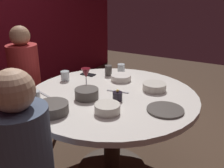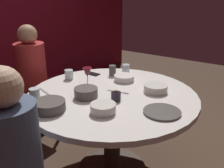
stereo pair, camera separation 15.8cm
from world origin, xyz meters
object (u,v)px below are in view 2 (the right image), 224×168
object	(u,v)px
candle_holder	(116,96)
cup_center_front	(69,75)
cell_phone	(92,74)
cup_by_left_diner	(35,95)
seated_diner_back	(32,73)
wine_glass	(87,73)
bowl_salad_center	(156,88)
cup_near_candle	(126,69)
dining_table	(112,111)
bowl_serving_large	(124,78)
bowl_sauce_side	(49,106)
bowl_rice_portion	(86,93)
seated_diner_left	(13,153)
cup_by_right_diner	(113,70)
bowl_small_white	(103,108)
dinner_plate	(162,112)

from	to	relation	value
candle_holder	cup_center_front	world-z (taller)	candle_holder
cell_phone	cup_by_left_diner	world-z (taller)	cup_by_left_diner
seated_diner_back	cell_phone	xyz separation A→B (m)	(0.29, -0.54, 0.01)
wine_glass	cup_center_front	distance (m)	0.31
bowl_salad_center	cup_near_candle	world-z (taller)	cup_near_candle
bowl_salad_center	dining_table	bearing A→B (deg)	130.71
bowl_serving_large	cup_by_left_diner	xyz separation A→B (m)	(-0.74, 0.30, 0.03)
wine_glass	bowl_sauce_side	size ratio (longest dim) A/B	0.82
seated_diner_back	bowl_rice_portion	size ratio (longest dim) A/B	6.78
bowl_salad_center	cup_center_front	bearing A→B (deg)	102.23
seated_diner_left	cell_phone	size ratio (longest dim) A/B	8.50
bowl_serving_large	cup_by_left_diner	distance (m)	0.80
dining_table	bowl_salad_center	distance (m)	0.39
seated_diner_left	cup_by_right_diner	bearing A→B (deg)	10.98
cell_phone	cup_near_candle	world-z (taller)	cup_near_candle
bowl_serving_large	bowl_rice_portion	bearing A→B (deg)	174.81
cup_near_candle	wine_glass	bearing A→B (deg)	174.10
bowl_small_white	bowl_rice_portion	xyz separation A→B (m)	(0.13, 0.25, 0.01)
dinner_plate	cup_by_left_diner	xyz separation A→B (m)	(-0.36, 0.83, 0.04)
bowl_serving_large	cell_phone	bearing A→B (deg)	93.50
bowl_sauce_side	bowl_rice_portion	xyz separation A→B (m)	(0.31, -0.06, 0.00)
wine_glass	cup_center_front	xyz separation A→B (m)	(0.08, 0.28, -0.09)
bowl_small_white	seated_diner_back	bearing A→B (deg)	74.89
seated_diner_left	dinner_plate	bearing A→B (deg)	-29.27
seated_diner_back	wine_glass	size ratio (longest dim) A/B	6.84
cup_near_candle	cup_by_right_diner	bearing A→B (deg)	152.55
cell_phone	dining_table	bearing A→B (deg)	-123.66
wine_glass	bowl_rice_portion	world-z (taller)	wine_glass
dinner_plate	cup_near_candle	size ratio (longest dim) A/B	2.89
dining_table	bowl_serving_large	xyz separation A→B (m)	(0.31, 0.08, 0.18)
bowl_sauce_side	wine_glass	bearing A→B (deg)	5.87
bowl_sauce_side	bowl_rice_portion	size ratio (longest dim) A/B	1.22
wine_glass	bowl_sauce_side	distance (m)	0.47
cell_phone	bowl_serving_large	world-z (taller)	bowl_serving_large
cell_phone	cup_near_candle	xyz separation A→B (m)	(0.21, -0.25, 0.04)
bowl_salad_center	bowl_sauce_side	world-z (taller)	bowl_sauce_side
candle_holder	cup_near_candle	distance (m)	0.65
cup_by_right_diner	cup_center_front	distance (m)	0.41
seated_diner_back	cup_by_right_diner	world-z (taller)	seated_diner_back
cell_phone	cup_by_left_diner	distance (m)	0.72
bowl_sauce_side	seated_diner_back	bearing A→B (deg)	58.52
cup_by_left_diner	cup_by_right_diner	size ratio (longest dim) A/B	1.04
bowl_serving_large	bowl_rice_portion	distance (m)	0.48
seated_diner_left	bowl_serving_large	distance (m)	1.20
wine_glass	cup_near_candle	world-z (taller)	wine_glass
bowl_sauce_side	bowl_rice_portion	bearing A→B (deg)	-11.24
bowl_rice_portion	cup_near_candle	size ratio (longest dim) A/B	2.05
seated_diner_left	dinner_plate	size ratio (longest dim) A/B	4.76
dining_table	cup_by_right_diner	distance (m)	0.49
bowl_small_white	cup_near_candle	world-z (taller)	cup_near_candle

